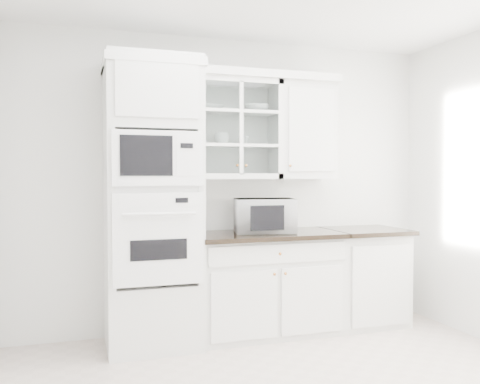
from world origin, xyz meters
name	(u,v)px	position (x,y,z in m)	size (l,w,h in m)	color
room_shell	(281,125)	(0.00, 0.43, 1.78)	(4.00, 3.50, 2.70)	white
oven_column	(152,203)	(-0.75, 1.42, 1.20)	(0.76, 0.68, 2.40)	silver
base_cabinet_run	(266,282)	(0.28, 1.45, 0.46)	(1.32, 0.67, 0.92)	silver
extra_base_cabinet	(363,276)	(1.28, 1.45, 0.46)	(0.72, 0.67, 0.92)	silver
upper_cabinet_glass	(236,129)	(0.03, 1.58, 1.85)	(0.80, 0.33, 0.90)	silver
upper_cabinet_solid	(303,131)	(0.71, 1.58, 1.85)	(0.55, 0.33, 0.90)	silver
crown_molding	(225,74)	(-0.07, 1.56, 2.33)	(2.14, 0.38, 0.07)	white
countertop_microwave	(264,215)	(0.26, 1.45, 1.07)	(0.53, 0.44, 0.31)	white
bowl_a	(212,108)	(-0.20, 1.57, 2.04)	(0.21, 0.21, 0.05)	white
bowl_b	(257,109)	(0.23, 1.58, 2.04)	(0.22, 0.22, 0.07)	white
cup_a	(222,139)	(-0.10, 1.58, 1.76)	(0.13, 0.13, 0.10)	white
cup_b	(244,140)	(0.10, 1.57, 1.75)	(0.09, 0.09, 0.08)	white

